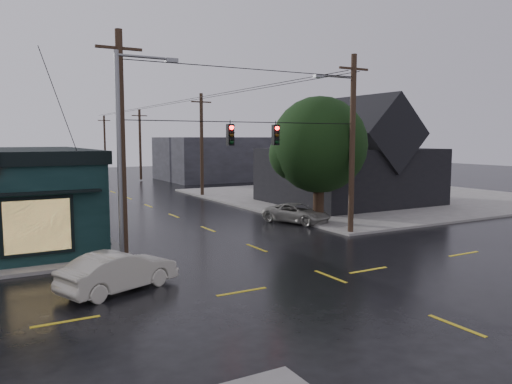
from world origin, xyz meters
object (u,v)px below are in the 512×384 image
utility_pole_nw (125,261)px  sedan_cream (119,271)px  utility_pole_ne (350,234)px  suv_silver (297,213)px  corner_tree (319,145)px

utility_pole_nw → sedan_cream: bearing=-107.3°
utility_pole_ne → suv_silver: size_ratio=2.25×
utility_pole_ne → sedan_cream: (-14.30, -4.20, 0.72)m
utility_pole_nw → utility_pole_ne: same height
suv_silver → utility_pole_nw: bearing=177.4°
corner_tree → utility_pole_ne: bearing=-97.5°
utility_pole_nw → sedan_cream: utility_pole_nw is taller
corner_tree → suv_silver: corner_tree is taller
utility_pole_ne → sedan_cream: bearing=-163.7°
utility_pole_nw → suv_silver: size_ratio=2.25×
corner_tree → utility_pole_ne: 6.34m
utility_pole_nw → utility_pole_ne: 13.00m
corner_tree → suv_silver: (-1.00, 1.00, -4.44)m
corner_tree → utility_pole_nw: corner_tree is taller
corner_tree → utility_pole_ne: size_ratio=0.79×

